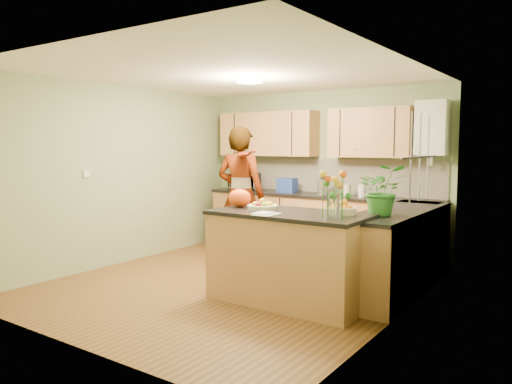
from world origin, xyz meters
The scene contains 28 objects.
floor centered at (0.00, 0.00, 0.00)m, with size 4.50×4.50×0.00m, color #593719.
ceiling centered at (0.00, 0.00, 2.50)m, with size 4.00×4.50×0.02m, color white.
wall_back centered at (0.00, 2.25, 1.25)m, with size 4.00×0.02×2.50m, color gray.
wall_front centered at (0.00, -2.25, 1.25)m, with size 4.00×0.02×2.50m, color gray.
wall_left centered at (-2.00, 0.00, 1.25)m, with size 0.02×4.50×2.50m, color gray.
wall_right centered at (2.00, 0.00, 1.25)m, with size 0.02×4.50×2.50m, color gray.
back_counter centered at (0.10, 1.95, 0.47)m, with size 3.64×0.62×0.94m.
right_counter centered at (1.70, 0.85, 0.47)m, with size 0.62×2.24×0.94m.
splashback centered at (0.10, 2.23, 1.20)m, with size 3.60×0.02×0.52m, color white.
upper_cabinets centered at (-0.18, 2.08, 1.85)m, with size 3.20×0.34×0.70m.
boiler centered at (1.70, 2.09, 1.90)m, with size 0.40×0.30×0.86m.
window_right centered at (1.99, 0.60, 1.55)m, with size 0.01×1.30×1.05m.
light_switch centered at (-1.99, -0.60, 1.30)m, with size 0.02×0.09×0.09m, color white.
ceiling_lamp centered at (0.00, 0.30, 2.46)m, with size 0.30×0.30×0.07m.
peninsula_island centered at (0.88, -0.19, 0.49)m, with size 1.69×0.87×0.97m.
fruit_dish centered at (0.53, -0.19, 1.02)m, with size 0.33×0.33×0.12m.
orange_bowl centered at (1.43, -0.04, 1.03)m, with size 0.25×0.25×0.15m.
flower_vase centered at (1.48, -0.37, 1.32)m, with size 0.28×0.28×0.52m.
orange_bag centered at (0.18, -0.14, 1.07)m, with size 0.27×0.23×0.20m, color #F95214.
papers centered at (0.78, -0.49, 0.98)m, with size 0.21×0.28×0.01m, color silver.
violinist centered at (-0.62, 0.95, 0.97)m, with size 0.71×0.46×1.94m, color #E2A78A.
violin centered at (-0.42, 0.73, 1.55)m, with size 0.60×0.24×0.12m, color #501705, non-canonical shape.
microwave centered at (-1.27, 1.94, 1.07)m, with size 0.48×0.33×0.27m, color white.
blue_box centered at (-0.45, 1.94, 1.05)m, with size 0.28×0.20×0.22m, color #213D98.
kettle centered at (0.18, 1.94, 1.07)m, with size 0.17×0.17×0.31m.
jar_cream centered at (0.54, 2.00, 1.02)m, with size 0.10×0.10×0.16m, color beige.
jar_white centered at (0.80, 1.93, 1.03)m, with size 0.11×0.11×0.18m, color white.
potted_plant centered at (1.70, 0.31, 1.21)m, with size 0.48×0.42×0.54m, color #2E7B29.
Camera 1 is at (3.56, -4.70, 1.68)m, focal length 35.00 mm.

